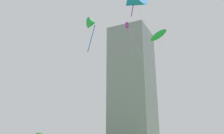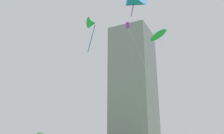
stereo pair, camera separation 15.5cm
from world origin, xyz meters
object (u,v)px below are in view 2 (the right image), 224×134
(kite_flying_4, at_px, (92,23))
(distant_highrise_0, at_px, (134,88))
(kite_flying_3, at_px, (128,26))
(kite_flying_1, at_px, (132,0))
(kite_flying_0, at_px, (158,35))

(kite_flying_4, bearing_deg, distant_highrise_0, 109.86)
(kite_flying_3, bearing_deg, kite_flying_1, -64.08)
(kite_flying_3, height_order, kite_flying_4, kite_flying_3)
(kite_flying_0, bearing_deg, kite_flying_1, -162.91)
(kite_flying_3, distance_m, kite_flying_4, 20.14)
(kite_flying_0, distance_m, kite_flying_3, 24.49)
(kite_flying_0, distance_m, distant_highrise_0, 94.10)
(kite_flying_3, relative_size, distant_highrise_0, 0.44)
(distant_highrise_0, bearing_deg, kite_flying_1, -69.11)
(kite_flying_0, height_order, kite_flying_4, kite_flying_4)
(kite_flying_0, xyz_separation_m, kite_flying_1, (-2.64, -0.81, 4.92))
(kite_flying_4, relative_size, distant_highrise_0, 0.29)
(kite_flying_1, height_order, kite_flying_4, kite_flying_1)
(kite_flying_0, bearing_deg, kite_flying_3, 123.42)
(kite_flying_1, distance_m, kite_flying_4, 6.14)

